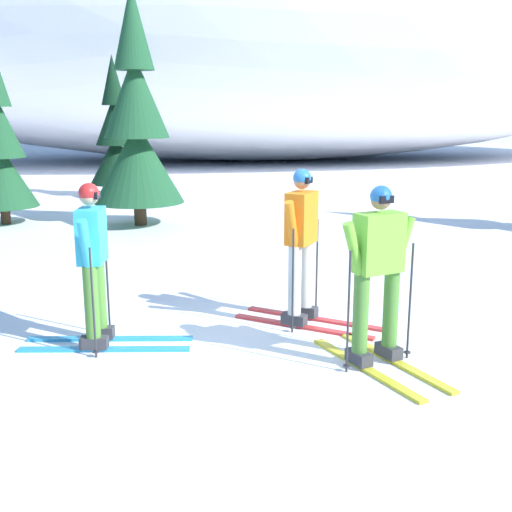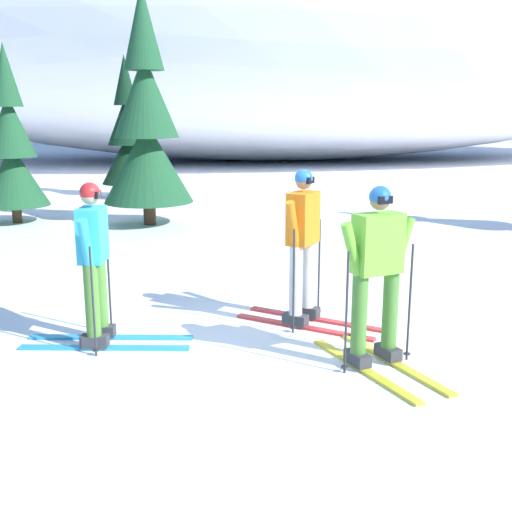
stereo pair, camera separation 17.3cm
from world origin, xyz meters
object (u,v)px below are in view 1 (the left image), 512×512
Objects in this scene: pine_tree_center at (115,139)px; skier_orange_jacket at (302,244)px; skier_cyan_jacket at (94,264)px; pine_tree_center_left at (0,150)px; pine_tree_center_right at (137,128)px; skier_lime_jacket at (378,271)px.

skier_orange_jacket is at bearing -74.62° from pine_tree_center.
pine_tree_center_left is (-2.82, 7.59, 0.69)m from skier_cyan_jacket.
skier_orange_jacket reaches higher than skier_cyan_jacket.
pine_tree_center_right reaches higher than skier_cyan_jacket.
pine_tree_center reaches higher than skier_orange_jacket.
skier_orange_jacket is 11.44m from pine_tree_center.
pine_tree_center_left is at bearing 123.55° from skier_lime_jacket.
pine_tree_center is 4.48m from pine_tree_center_right.
skier_cyan_jacket is 0.37× the size of pine_tree_center_right.
pine_tree_center_right is (0.84, -4.38, 0.43)m from pine_tree_center.
skier_cyan_jacket is 7.18m from pine_tree_center_right.
pine_tree_center_left is 0.98× the size of pine_tree_center.
skier_lime_jacket is at bearing -74.01° from pine_tree_center.
skier_lime_jacket is 12.80m from pine_tree_center.
pine_tree_center is at bearing 93.84° from skier_cyan_jacket.
pine_tree_center_left is 4.39m from pine_tree_center.
skier_lime_jacket is 0.46× the size of pine_tree_center.
skier_cyan_jacket is 8.12m from pine_tree_center_left.
skier_cyan_jacket is (-2.26, -0.45, -0.05)m from skier_orange_jacket.
pine_tree_center is (2.05, 3.88, 0.03)m from pine_tree_center_left.
pine_tree_center_left reaches higher than skier_lime_jacket.
skier_lime_jacket is at bearing -16.55° from skier_cyan_jacket.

